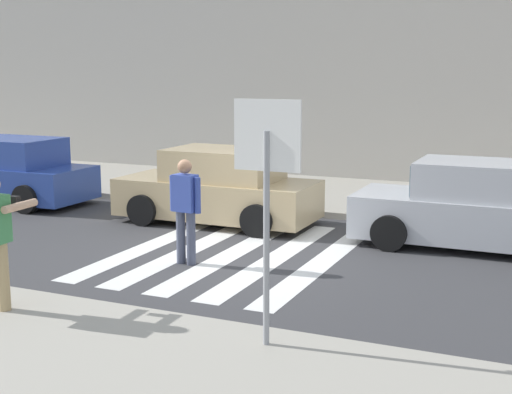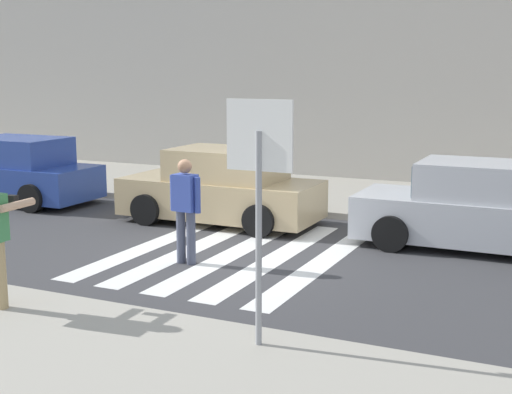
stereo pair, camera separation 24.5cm
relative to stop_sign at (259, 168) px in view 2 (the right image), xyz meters
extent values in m
plane|color=#38383A|center=(-2.27, 3.69, -2.11)|extent=(120.00, 120.00, 0.00)
cube|color=#9E998C|center=(-2.27, 9.69, -2.04)|extent=(60.00, 4.80, 0.14)
cube|color=#ADA89E|center=(-2.27, 14.09, 1.26)|extent=(56.00, 4.00, 6.74)
cube|color=silver|center=(-3.87, 3.89, -2.11)|extent=(0.44, 5.20, 0.01)
cube|color=silver|center=(-3.07, 3.89, -2.11)|extent=(0.44, 5.20, 0.01)
cube|color=silver|center=(-2.27, 3.89, -2.11)|extent=(0.44, 5.20, 0.01)
cube|color=silver|center=(-1.47, 3.89, -2.11)|extent=(0.44, 5.20, 0.01)
cube|color=silver|center=(-0.67, 3.89, -2.11)|extent=(0.44, 5.20, 0.01)
cylinder|color=gray|center=(0.00, -0.01, -0.79)|extent=(0.07, 0.07, 2.37)
cube|color=white|center=(0.00, 0.00, 0.35)|extent=(0.76, 0.03, 0.76)
cube|color=red|center=(0.00, 0.02, 0.35)|extent=(0.66, 0.02, 0.66)
cylinder|color=tan|center=(-3.47, -0.31, -1.53)|extent=(0.15, 0.15, 0.88)
cylinder|color=tan|center=(-3.34, -0.08, -0.66)|extent=(0.12, 0.58, 0.10)
cube|color=black|center=(-3.59, 0.09, -0.63)|extent=(0.14, 0.11, 0.10)
cylinder|color=#474C60|center=(-2.78, 2.97, -1.67)|extent=(0.15, 0.15, 0.88)
cylinder|color=#474C60|center=(-2.58, 2.95, -1.67)|extent=(0.15, 0.15, 0.88)
cube|color=#33479E|center=(-2.68, 2.96, -0.93)|extent=(0.40, 0.27, 0.60)
sphere|color=#A37556|center=(-2.68, 2.96, -0.50)|extent=(0.23, 0.23, 0.23)
cylinder|color=#33479E|center=(-2.92, 2.98, -0.95)|extent=(0.10, 0.10, 0.58)
cylinder|color=#33479E|center=(-2.45, 2.94, -0.95)|extent=(0.10, 0.10, 0.58)
cube|color=#284293|center=(-9.21, 5.99, -1.58)|extent=(4.10, 1.70, 0.76)
cube|color=#284293|center=(-9.06, 5.99, -0.88)|extent=(2.20, 1.56, 0.64)
cube|color=slate|center=(-8.09, 5.99, -0.88)|extent=(0.10, 1.50, 0.51)
cylinder|color=black|center=(-10.48, 6.84, -1.79)|extent=(0.64, 0.22, 0.64)
cylinder|color=black|center=(-7.94, 5.14, -1.79)|extent=(0.64, 0.22, 0.64)
cylinder|color=black|center=(-7.94, 6.84, -1.79)|extent=(0.64, 0.22, 0.64)
cube|color=tan|center=(-3.65, 5.99, -1.58)|extent=(4.10, 1.70, 0.76)
cube|color=tan|center=(-3.50, 5.99, -0.88)|extent=(2.20, 1.56, 0.64)
cube|color=slate|center=(-4.57, 5.99, -0.88)|extent=(0.10, 1.50, 0.54)
cube|color=slate|center=(-2.53, 5.99, -0.88)|extent=(0.10, 1.50, 0.51)
cylinder|color=black|center=(-4.92, 5.14, -1.79)|extent=(0.64, 0.22, 0.64)
cylinder|color=black|center=(-4.92, 6.84, -1.79)|extent=(0.64, 0.22, 0.64)
cylinder|color=black|center=(-2.38, 5.14, -1.79)|extent=(0.64, 0.22, 0.64)
cylinder|color=black|center=(-2.38, 6.84, -1.79)|extent=(0.64, 0.22, 0.64)
cube|color=#B7BABF|center=(1.42, 5.99, -1.58)|extent=(4.10, 1.70, 0.76)
cube|color=#B7BABF|center=(1.57, 5.99, -0.88)|extent=(2.20, 1.56, 0.64)
cube|color=slate|center=(0.50, 5.99, -0.88)|extent=(0.10, 1.50, 0.54)
cylinder|color=black|center=(0.15, 5.14, -1.79)|extent=(0.64, 0.22, 0.64)
cylinder|color=black|center=(0.15, 6.84, -1.79)|extent=(0.64, 0.22, 0.64)
camera|label=1|loc=(2.92, -6.92, 1.05)|focal=50.00mm
camera|label=2|loc=(3.14, -6.82, 1.05)|focal=50.00mm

